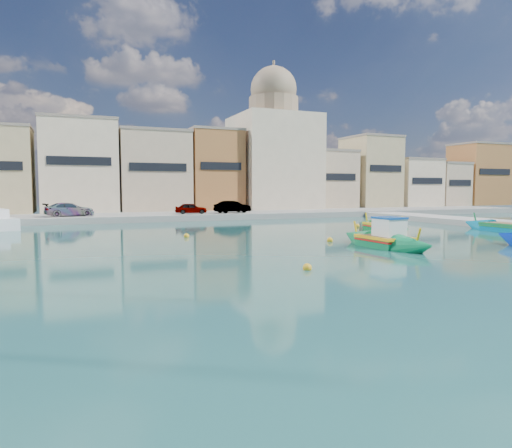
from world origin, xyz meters
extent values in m
plane|color=#133A3B|center=(0.00, 0.00, 0.00)|extent=(160.00, 160.00, 0.00)
cube|color=gray|center=(0.00, 32.00, 0.30)|extent=(80.00, 8.00, 0.60)
cube|color=beige|center=(-13.86, 39.12, 5.55)|extent=(7.88, 6.24, 9.89)
cube|color=gray|center=(-13.86, 39.12, 10.64)|extent=(8.04, 6.37, 0.30)
cube|color=black|center=(-13.86, 35.95, 6.04)|extent=(6.30, 0.10, 0.90)
cube|color=tan|center=(-5.74, 39.72, 5.09)|extent=(7.88, 7.44, 8.99)
cube|color=gray|center=(-5.74, 39.72, 9.74)|extent=(8.04, 7.59, 0.30)
cube|color=black|center=(-5.74, 35.95, 5.54)|extent=(6.30, 0.10, 0.90)
cube|color=#B46F38|center=(1.54, 39.07, 5.31)|extent=(6.17, 6.13, 9.43)
cube|color=gray|center=(1.54, 39.07, 10.18)|extent=(6.29, 6.26, 0.30)
cube|color=black|center=(1.54, 35.95, 5.78)|extent=(4.93, 0.10, 0.90)
cube|color=tan|center=(9.05, 39.85, 3.63)|extent=(7.31, 7.69, 6.05)
cube|color=gray|center=(9.05, 39.85, 6.80)|extent=(7.46, 7.85, 0.30)
cube|color=black|center=(9.05, 35.95, 3.93)|extent=(5.85, 0.10, 0.90)
cube|color=tan|center=(17.02, 39.65, 4.31)|extent=(7.54, 7.30, 7.41)
cube|color=gray|center=(17.02, 39.65, 8.16)|extent=(7.69, 7.45, 0.30)
cube|color=black|center=(17.02, 35.95, 4.68)|extent=(6.03, 0.10, 0.90)
cube|color=tan|center=(24.93, 39.49, 5.42)|extent=(6.36, 6.97, 9.63)
cube|color=gray|center=(24.93, 39.49, 10.38)|extent=(6.48, 7.11, 0.30)
cube|color=black|center=(24.93, 35.95, 5.90)|extent=(5.09, 0.10, 0.90)
cube|color=beige|center=(32.15, 39.35, 3.93)|extent=(6.63, 6.70, 6.65)
cube|color=gray|center=(32.15, 39.35, 7.40)|extent=(6.76, 6.83, 0.30)
cube|color=black|center=(32.15, 35.95, 4.26)|extent=(5.30, 0.10, 0.90)
cube|color=tan|center=(38.26, 39.75, 3.70)|extent=(5.08, 7.51, 6.20)
cube|color=gray|center=(38.26, 39.75, 6.95)|extent=(5.18, 7.66, 0.30)
cube|color=black|center=(38.26, 35.95, 4.01)|extent=(4.06, 0.10, 0.90)
cube|color=#B46F38|center=(45.15, 39.00, 5.27)|extent=(7.79, 6.00, 9.33)
cube|color=gray|center=(45.15, 39.00, 10.08)|extent=(7.95, 6.12, 0.30)
cube|color=black|center=(45.15, 35.95, 5.73)|extent=(6.23, 0.10, 0.90)
cube|color=beige|center=(10.00, 40.00, 6.60)|extent=(10.00, 10.00, 12.00)
cylinder|color=#9E8466|center=(10.00, 40.00, 13.80)|extent=(6.40, 6.40, 2.40)
sphere|color=#9E8466|center=(10.00, 40.00, 15.99)|extent=(6.00, 6.00, 6.00)
cylinder|color=#9E8466|center=(10.00, 40.00, 18.90)|extent=(0.30, 0.30, 1.60)
imported|color=#4C1919|center=(-3.46, 30.50, 1.15)|extent=(3.39, 1.77, 1.10)
imported|color=#4C1919|center=(1.01, 30.50, 1.24)|extent=(4.07, 2.10, 1.28)
imported|color=#4C1919|center=(-14.95, 30.50, 1.24)|extent=(4.66, 2.66, 1.27)
cube|color=#0B7743|center=(0.96, 5.12, 0.17)|extent=(1.84, 2.84, 0.87)
cone|color=#0B7743|center=(0.87, 7.41, 0.22)|extent=(1.83, 2.65, 2.17)
cone|color=#0B7743|center=(1.04, 2.82, 0.22)|extent=(1.83, 2.65, 2.17)
cube|color=yellow|center=(0.96, 5.12, 0.54)|extent=(1.92, 2.99, 0.16)
cube|color=red|center=(0.96, 5.12, 0.38)|extent=(1.93, 2.89, 0.09)
cube|color=olive|center=(0.96, 5.12, 0.61)|extent=(1.57, 2.58, 0.05)
cylinder|color=yellow|center=(0.86, 7.64, 0.78)|extent=(0.14, 0.42, 0.95)
cylinder|color=yellow|center=(1.05, 2.59, 0.78)|extent=(0.14, 0.42, 0.95)
cube|color=white|center=(0.97, 4.71, 1.09)|extent=(1.27, 1.46, 0.96)
cube|color=#0F47A5|center=(0.97, 4.71, 1.62)|extent=(1.34, 1.56, 0.10)
cube|color=#0072A1|center=(15.00, 9.22, 0.18)|extent=(1.78, 2.92, 0.88)
cone|color=#0072A1|center=(14.99, 11.63, 0.22)|extent=(1.78, 2.71, 2.23)
cube|color=#177438|center=(15.00, 9.22, 0.55)|extent=(1.85, 3.08, 0.16)
cube|color=#197F33|center=(15.00, 9.22, 0.39)|extent=(1.87, 2.98, 0.09)
cube|color=olive|center=(15.00, 9.22, 0.62)|extent=(1.51, 2.66, 0.05)
cylinder|color=#177438|center=(14.99, 11.87, 0.80)|extent=(0.12, 0.42, 0.96)
cube|color=#0B7431|center=(6.64, 12.65, 0.18)|extent=(2.09, 2.87, 0.88)
cone|color=#0B7431|center=(6.92, 14.84, 0.22)|extent=(2.07, 2.71, 2.18)
cone|color=#0B7431|center=(6.36, 10.46, 0.22)|extent=(2.07, 2.71, 2.18)
cube|color=yellow|center=(6.64, 12.65, 0.55)|extent=(2.18, 3.02, 0.16)
cube|color=red|center=(6.64, 12.65, 0.39)|extent=(2.18, 2.93, 0.09)
cube|color=olive|center=(6.64, 12.65, 0.62)|extent=(1.79, 2.60, 0.05)
cylinder|color=yellow|center=(6.94, 15.06, 0.79)|extent=(0.18, 0.43, 0.96)
cylinder|color=yellow|center=(6.33, 10.25, 0.79)|extent=(0.18, 0.43, 0.96)
sphere|color=yellow|center=(-6.24, 0.49, 0.08)|extent=(0.36, 0.36, 0.36)
sphere|color=yellow|center=(-0.43, 8.40, 0.08)|extent=(0.36, 0.36, 0.36)
sphere|color=yellow|center=(7.15, 16.61, 0.08)|extent=(0.36, 0.36, 0.36)
sphere|color=yellow|center=(-7.84, 14.01, 0.08)|extent=(0.36, 0.36, 0.36)
camera|label=1|loc=(-14.68, -15.10, 3.17)|focal=32.00mm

